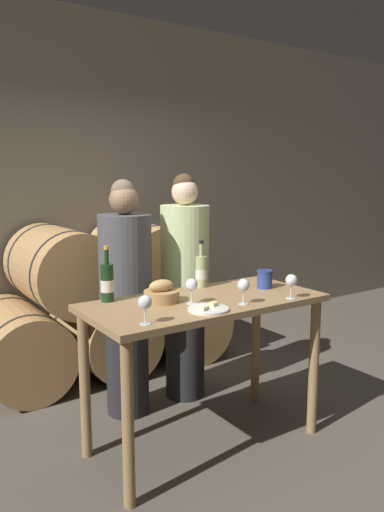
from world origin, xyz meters
TOP-DOWN VIEW (x-y plane):
  - ground_plane at (0.00, 0.00)m, footprint 10.00×10.00m
  - stone_wall_back at (0.00, 2.14)m, footprint 10.00×0.12m
  - barrel_stack at (-0.00, 1.54)m, footprint 2.18×0.97m
  - tasting_table at (0.00, 0.00)m, footprint 1.48×0.69m
  - person_left at (-0.20, 0.67)m, footprint 0.37×0.37m
  - person_right at (0.29, 0.67)m, footprint 0.37×0.37m
  - wine_bottle_red at (-0.51, 0.29)m, footprint 0.08×0.08m
  - wine_bottle_white at (0.18, 0.29)m, footprint 0.08×0.08m
  - blue_crock at (0.51, 0.02)m, footprint 0.11×0.11m
  - bread_basket at (-0.25, 0.09)m, footprint 0.21×0.21m
  - cheese_plate at (-0.13, -0.22)m, footprint 0.23×0.23m
  - wine_glass_far_left at (-0.55, -0.25)m, footprint 0.07×0.07m
  - wine_glass_left at (-0.12, -0.04)m, footprint 0.07×0.07m
  - wine_glass_center at (0.12, -0.22)m, footprint 0.07×0.07m
  - wine_glass_right at (0.45, -0.28)m, footprint 0.07×0.07m

SIDE VIEW (x-z plane):
  - ground_plane at x=0.00m, z-range 0.00..0.00m
  - barrel_stack at x=0.00m, z-range -0.07..1.22m
  - tasting_table at x=0.00m, z-range 0.33..1.28m
  - person_left at x=-0.20m, z-range 0.01..1.69m
  - person_right at x=0.29m, z-range 0.01..1.73m
  - cheese_plate at x=-0.13m, z-range 0.95..0.98m
  - bread_basket at x=-0.25m, z-range 0.94..1.07m
  - blue_crock at x=0.51m, z-range 0.96..1.08m
  - wine_bottle_white at x=0.18m, z-range 0.90..1.22m
  - wine_glass_far_left at x=-0.55m, z-range 0.99..1.14m
  - wine_glass_left at x=-0.12m, z-range 0.99..1.14m
  - wine_glass_center at x=0.12m, z-range 0.99..1.14m
  - wine_glass_right at x=0.45m, z-range 0.99..1.14m
  - wine_bottle_red at x=-0.51m, z-range 0.90..1.24m
  - stone_wall_back at x=0.00m, z-range 0.00..3.20m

